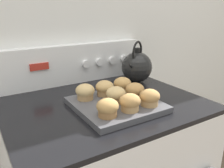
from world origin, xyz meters
name	(u,v)px	position (x,y,z in m)	size (l,w,h in m)	color
wall_back	(66,16)	(0.00, 0.68, 1.20)	(8.00, 0.05, 2.40)	silver
control_panel	(73,64)	(0.00, 0.63, 0.98)	(0.75, 0.07, 0.19)	white
muffin_pan	(116,105)	(0.01, 0.25, 0.89)	(0.30, 0.30, 0.02)	#4C4C51
muffin_r0_c0	(108,108)	(-0.07, 0.16, 0.93)	(0.07, 0.07, 0.06)	olive
muffin_r0_c1	(130,103)	(0.01, 0.16, 0.93)	(0.07, 0.07, 0.06)	tan
muffin_r0_c2	(150,98)	(0.10, 0.16, 0.93)	(0.07, 0.07, 0.06)	tan
muffin_r1_c1	(116,95)	(0.01, 0.25, 0.93)	(0.07, 0.07, 0.06)	#A37A4C
muffin_r1_c2	(135,91)	(0.10, 0.25, 0.93)	(0.07, 0.07, 0.06)	tan
muffin_r2_c0	(85,92)	(-0.07, 0.34, 0.93)	(0.07, 0.07, 0.06)	tan
muffin_r2_c1	(105,88)	(0.02, 0.34, 0.93)	(0.07, 0.07, 0.06)	tan
muffin_r2_c2	(122,85)	(0.10, 0.34, 0.93)	(0.07, 0.07, 0.06)	tan
tea_kettle	(137,67)	(0.27, 0.47, 0.96)	(0.18, 0.15, 0.21)	black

